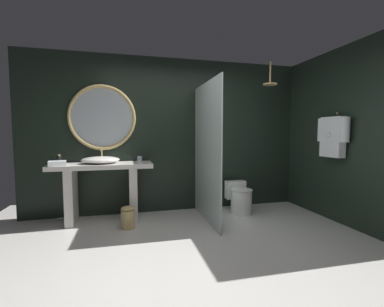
{
  "coord_description": "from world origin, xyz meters",
  "views": [
    {
      "loc": [
        -0.76,
        -2.53,
        1.33
      ],
      "look_at": [
        0.07,
        0.74,
        1.07
      ],
      "focal_mm": 24.22,
      "sensor_mm": 36.0,
      "label": 1
    }
  ],
  "objects_px": {
    "vessel_sink": "(101,160)",
    "tumbler_cup": "(140,159)",
    "round_wall_mirror": "(102,118)",
    "rain_shower_head": "(270,82)",
    "folded_hand_towel": "(57,163)",
    "hanging_bathrobe": "(333,135)",
    "toilet": "(240,198)",
    "soap_dispenser": "(59,160)",
    "waste_bin": "(128,217)"
  },
  "relations": [
    {
      "from": "round_wall_mirror",
      "to": "waste_bin",
      "type": "bearing_deg",
      "value": -61.5
    },
    {
      "from": "soap_dispenser",
      "to": "waste_bin",
      "type": "relative_size",
      "value": 0.49
    },
    {
      "from": "vessel_sink",
      "to": "hanging_bathrobe",
      "type": "relative_size",
      "value": 0.83
    },
    {
      "from": "soap_dispenser",
      "to": "tumbler_cup",
      "type": "bearing_deg",
      "value": 5.45
    },
    {
      "from": "toilet",
      "to": "hanging_bathrobe",
      "type": "bearing_deg",
      "value": -33.23
    },
    {
      "from": "soap_dispenser",
      "to": "toilet",
      "type": "relative_size",
      "value": 0.29
    },
    {
      "from": "vessel_sink",
      "to": "toilet",
      "type": "height_order",
      "value": "vessel_sink"
    },
    {
      "from": "hanging_bathrobe",
      "to": "round_wall_mirror",
      "type": "bearing_deg",
      "value": 161.3
    },
    {
      "from": "hanging_bathrobe",
      "to": "toilet",
      "type": "height_order",
      "value": "hanging_bathrobe"
    },
    {
      "from": "toilet",
      "to": "folded_hand_towel",
      "type": "distance_m",
      "value": 2.86
    },
    {
      "from": "rain_shower_head",
      "to": "folded_hand_towel",
      "type": "relative_size",
      "value": 1.66
    },
    {
      "from": "tumbler_cup",
      "to": "waste_bin",
      "type": "relative_size",
      "value": 0.3
    },
    {
      "from": "vessel_sink",
      "to": "rain_shower_head",
      "type": "bearing_deg",
      "value": -5.52
    },
    {
      "from": "round_wall_mirror",
      "to": "rain_shower_head",
      "type": "bearing_deg",
      "value": -10.55
    },
    {
      "from": "tumbler_cup",
      "to": "round_wall_mirror",
      "type": "height_order",
      "value": "round_wall_mirror"
    },
    {
      "from": "tumbler_cup",
      "to": "rain_shower_head",
      "type": "distance_m",
      "value": 2.45
    },
    {
      "from": "hanging_bathrobe",
      "to": "waste_bin",
      "type": "bearing_deg",
      "value": 171.14
    },
    {
      "from": "toilet",
      "to": "rain_shower_head",
      "type": "bearing_deg",
      "value": -13.49
    },
    {
      "from": "tumbler_cup",
      "to": "hanging_bathrobe",
      "type": "xyz_separation_m",
      "value": [
        2.77,
        -0.94,
        0.38
      ]
    },
    {
      "from": "folded_hand_towel",
      "to": "waste_bin",
      "type": "bearing_deg",
      "value": -15.07
    },
    {
      "from": "rain_shower_head",
      "to": "tumbler_cup",
      "type": "bearing_deg",
      "value": 171.65
    },
    {
      "from": "rain_shower_head",
      "to": "waste_bin",
      "type": "bearing_deg",
      "value": -175.73
    },
    {
      "from": "round_wall_mirror",
      "to": "hanging_bathrobe",
      "type": "bearing_deg",
      "value": -18.7
    },
    {
      "from": "rain_shower_head",
      "to": "folded_hand_towel",
      "type": "height_order",
      "value": "rain_shower_head"
    },
    {
      "from": "round_wall_mirror",
      "to": "hanging_bathrobe",
      "type": "distance_m",
      "value": 3.53
    },
    {
      "from": "rain_shower_head",
      "to": "toilet",
      "type": "relative_size",
      "value": 0.72
    },
    {
      "from": "round_wall_mirror",
      "to": "waste_bin",
      "type": "relative_size",
      "value": 3.29
    },
    {
      "from": "waste_bin",
      "to": "folded_hand_towel",
      "type": "height_order",
      "value": "folded_hand_towel"
    },
    {
      "from": "soap_dispenser",
      "to": "hanging_bathrobe",
      "type": "relative_size",
      "value": 0.23
    },
    {
      "from": "toilet",
      "to": "tumbler_cup",
      "type": "bearing_deg",
      "value": 173.1
    },
    {
      "from": "waste_bin",
      "to": "folded_hand_towel",
      "type": "distance_m",
      "value": 1.24
    },
    {
      "from": "hanging_bathrobe",
      "to": "tumbler_cup",
      "type": "bearing_deg",
      "value": 161.25
    },
    {
      "from": "vessel_sink",
      "to": "round_wall_mirror",
      "type": "height_order",
      "value": "round_wall_mirror"
    },
    {
      "from": "round_wall_mirror",
      "to": "soap_dispenser",
      "type": "bearing_deg",
      "value": -153.12
    },
    {
      "from": "tumbler_cup",
      "to": "soap_dispenser",
      "type": "height_order",
      "value": "soap_dispenser"
    },
    {
      "from": "vessel_sink",
      "to": "hanging_bathrobe",
      "type": "bearing_deg",
      "value": -14.9
    },
    {
      "from": "round_wall_mirror",
      "to": "waste_bin",
      "type": "height_order",
      "value": "round_wall_mirror"
    },
    {
      "from": "rain_shower_head",
      "to": "hanging_bathrobe",
      "type": "bearing_deg",
      "value": -42.98
    },
    {
      "from": "round_wall_mirror",
      "to": "folded_hand_towel",
      "type": "xyz_separation_m",
      "value": [
        -0.58,
        -0.41,
        -0.67
      ]
    },
    {
      "from": "soap_dispenser",
      "to": "toilet",
      "type": "xyz_separation_m",
      "value": [
        2.78,
        -0.09,
        -0.71
      ]
    },
    {
      "from": "toilet",
      "to": "waste_bin",
      "type": "xyz_separation_m",
      "value": [
        -1.84,
        -0.28,
        -0.09
      ]
    },
    {
      "from": "soap_dispenser",
      "to": "folded_hand_towel",
      "type": "relative_size",
      "value": 0.67
    },
    {
      "from": "vessel_sink",
      "to": "tumbler_cup",
      "type": "distance_m",
      "value": 0.59
    },
    {
      "from": "soap_dispenser",
      "to": "folded_hand_towel",
      "type": "distance_m",
      "value": 0.12
    },
    {
      "from": "tumbler_cup",
      "to": "round_wall_mirror",
      "type": "distance_m",
      "value": 0.88
    },
    {
      "from": "folded_hand_towel",
      "to": "soap_dispenser",
      "type": "bearing_deg",
      "value": 92.0
    },
    {
      "from": "waste_bin",
      "to": "soap_dispenser",
      "type": "bearing_deg",
      "value": 158.67
    },
    {
      "from": "rain_shower_head",
      "to": "waste_bin",
      "type": "xyz_separation_m",
      "value": [
        -2.29,
        -0.17,
        -2.01
      ]
    },
    {
      "from": "round_wall_mirror",
      "to": "toilet",
      "type": "height_order",
      "value": "round_wall_mirror"
    },
    {
      "from": "rain_shower_head",
      "to": "toilet",
      "type": "bearing_deg",
      "value": 166.51
    }
  ]
}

